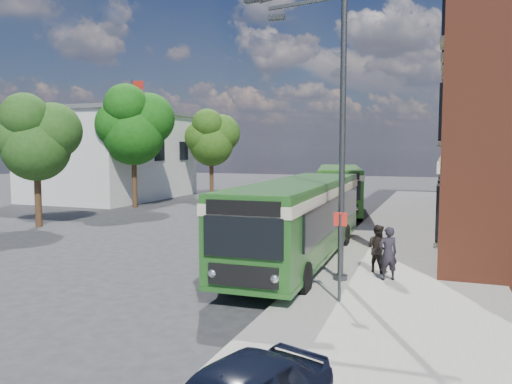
% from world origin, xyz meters
% --- Properties ---
extents(ground, '(120.00, 120.00, 0.00)m').
position_xyz_m(ground, '(0.00, 0.00, 0.00)').
color(ground, '#28282A').
rests_on(ground, ground).
extents(pavement, '(6.00, 48.00, 0.15)m').
position_xyz_m(pavement, '(7.00, 8.00, 0.07)').
color(pavement, gray).
rests_on(pavement, ground).
extents(kerb_line, '(0.12, 48.00, 0.01)m').
position_xyz_m(kerb_line, '(3.95, 8.00, 0.01)').
color(kerb_line, beige).
rests_on(kerb_line, ground).
extents(white_building, '(9.40, 13.40, 7.30)m').
position_xyz_m(white_building, '(-18.00, 18.00, 3.66)').
color(white_building, silver).
rests_on(white_building, ground).
extents(flagpole, '(0.95, 0.10, 9.00)m').
position_xyz_m(flagpole, '(-12.45, 13.00, 4.94)').
color(flagpole, '#343739').
rests_on(flagpole, ground).
extents(street_lamp, '(2.96, 2.38, 9.00)m').
position_xyz_m(street_lamp, '(4.84, -2.00, 4.79)').
color(street_lamp, '#343739').
rests_on(street_lamp, ground).
extents(bus_stop_sign, '(0.35, 0.08, 2.52)m').
position_xyz_m(bus_stop_sign, '(5.60, -4.20, 1.51)').
color(bus_stop_sign, '#343739').
rests_on(bus_stop_sign, ground).
extents(bus_front, '(2.92, 12.21, 3.02)m').
position_xyz_m(bus_front, '(3.20, 0.48, 1.83)').
color(bus_front, '#21541C').
rests_on(bus_front, ground).
extents(bus_rear, '(4.59, 10.53, 3.02)m').
position_xyz_m(bus_rear, '(1.86, 14.64, 1.83)').
color(bus_rear, '#27601A').
rests_on(bus_rear, ground).
extents(pedestrian_a, '(0.73, 0.65, 1.67)m').
position_xyz_m(pedestrian_a, '(6.57, -1.50, 0.98)').
color(pedestrian_a, black).
rests_on(pedestrian_a, pavement).
extents(pedestrian_b, '(0.96, 0.89, 1.57)m').
position_xyz_m(pedestrian_b, '(6.15, -0.58, 0.94)').
color(pedestrian_b, black).
rests_on(pedestrian_b, pavement).
extents(tree_left, '(4.18, 3.98, 7.06)m').
position_xyz_m(tree_left, '(-12.16, 3.61, 4.79)').
color(tree_left, '#3D2716').
rests_on(tree_left, ground).
extents(tree_mid, '(5.12, 4.86, 8.64)m').
position_xyz_m(tree_mid, '(-12.41, 12.92, 5.86)').
color(tree_mid, '#3D2716').
rests_on(tree_mid, ground).
extents(tree_right, '(4.51, 4.28, 7.61)m').
position_xyz_m(tree_right, '(-10.89, 22.37, 5.16)').
color(tree_right, '#3D2716').
rests_on(tree_right, ground).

